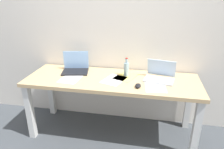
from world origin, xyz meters
The scene contains 11 objects.
ground_plane centered at (0.00, 0.00, 0.00)m, with size 8.00×8.00×0.00m, color #42474C.
back_wall centered at (0.00, 0.39, 1.30)m, with size 5.20×0.08×2.60m, color silver.
desk centered at (0.00, 0.00, 0.63)m, with size 1.96×0.67×0.72m.
laptop_left centered at (-0.48, 0.14, 0.77)m, with size 0.35×0.29×0.24m.
laptop_right centered at (0.53, 0.07, 0.77)m, with size 0.36×0.30×0.21m.
beer_bottle centered at (0.15, 0.11, 0.81)m, with size 0.06×0.06×0.22m.
computer_mouse centered at (0.31, -0.17, 0.74)m, with size 0.06×0.10×0.03m, color black.
paper_sheet_near_back centered at (0.15, 0.09, 0.73)m, with size 0.21×0.30×0.00m, color #F4E06B.
paper_sheet_front_right centered at (0.49, -0.12, 0.73)m, with size 0.21×0.30×0.00m, color white.
paper_sheet_front_left centered at (-0.46, -0.08, 0.73)m, with size 0.21×0.30×0.00m, color white.
paper_sheet_center centered at (0.03, -0.03, 0.73)m, with size 0.21×0.30×0.00m, color white.
Camera 1 is at (0.41, -2.16, 1.66)m, focal length 33.61 mm.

